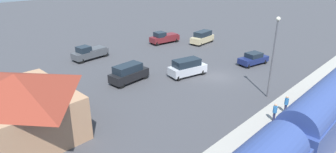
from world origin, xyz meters
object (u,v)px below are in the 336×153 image
Objects in this scene: suv_tan at (202,37)px; suv_silver at (187,67)px; station_building at (20,104)px; suv_black at (129,73)px; sedan_navy at (253,59)px; pickup_maroon at (164,38)px; pickup_charcoal at (89,53)px; pedestrian_on_platform at (286,103)px; pedestrian_waiting_far at (275,111)px; light_pole_near_platform at (274,49)px.

suv_silver is at bearing 120.95° from suv_tan.
suv_tan is (7.32, -33.43, -1.69)m from station_building.
station_building is 1.91× the size of suv_silver.
suv_black is 1.04× the size of sedan_navy.
sedan_navy is 10.58m from suv_silver.
pickup_charcoal is at bearing 84.00° from pickup_maroon.
sedan_navy is at bearing -99.45° from station_building.
station_building is at bearing 133.81° from pickup_charcoal.
pedestrian_waiting_far is at bearing 87.79° from pedestrian_on_platform.
suv_tan is 12.87m from sedan_navy.
suv_tan reaches higher than pickup_maroon.
pedestrian_waiting_far is 13.60m from suv_silver.
pedestrian_waiting_far is 0.31× the size of pickup_charcoal.
pedestrian_on_platform is (-14.22, -18.30, -1.56)m from station_building.
pickup_charcoal is (28.13, 3.81, -0.25)m from pedestrian_on_platform.
light_pole_near_platform reaches higher than suv_silver.
pedestrian_waiting_far is 28.09m from pickup_charcoal.
station_building is at bearing 101.85° from suv_black.
suv_tan is 0.96× the size of suv_silver.
station_building reaches higher than suv_silver.
pickup_charcoal is at bearing 3.23° from pedestrian_waiting_far.
pedestrian_waiting_far is (-14.14, -16.08, -1.56)m from station_building.
pickup_charcoal is 26.27m from light_pole_near_platform.
pickup_charcoal is (11.15, -1.38, -0.12)m from suv_black.
sedan_navy is 11.46m from light_pole_near_platform.
pedestrian_on_platform is 0.33× the size of suv_silver.
pedestrian_on_platform is 5.70m from light_pole_near_platform.
suv_tan is at bearing -77.64° from station_building.
pickup_charcoal is 0.64× the size of light_pole_near_platform.
suv_tan is 22.73m from light_pole_near_platform.
light_pole_near_platform is (2.94, -4.85, 4.05)m from pedestrian_waiting_far.
light_pole_near_platform is (-25.11, -6.43, 4.31)m from pickup_charcoal.
suv_silver is at bearing -120.20° from suv_black.
pedestrian_waiting_far is (0.09, 2.22, 0.00)m from pedestrian_on_platform.
light_pole_near_platform is (-6.31, 8.47, 4.46)m from sedan_navy.
suv_silver reaches higher than pedestrian_on_platform.
pickup_maroon is at bearing -58.37° from suv_black.
pickup_maroon is 1.18× the size of sedan_navy.
pickup_charcoal reaches higher than pedestrian_on_platform.
suv_silver reaches higher than pickup_maroon.
station_building reaches higher than pickup_charcoal.
suv_black and suv_tan have the same top height.
suv_black is 17.98m from sedan_navy.
pedestrian_on_platform is 28.39m from pickup_charcoal.
pedestrian_waiting_far is at bearing 165.16° from suv_silver.
station_building is 20.17m from pickup_charcoal.
pickup_maroon reaches higher than pedestrian_on_platform.
pedestrian_waiting_far is at bearing 124.77° from sedan_navy.
suv_black is at bearing 29.23° from light_pole_near_platform.
suv_tan is 20.05m from pickup_charcoal.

